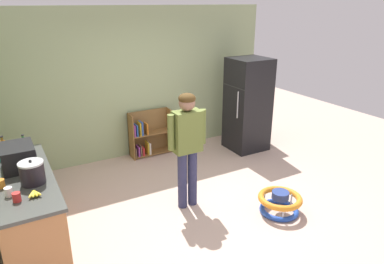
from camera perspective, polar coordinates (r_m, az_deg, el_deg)
The scene contains 16 objects.
ground_plane at distance 5.15m, azimuth 1.94°, elevation -12.13°, with size 12.00×12.00×0.00m, color #CAAD9B.
back_wall at distance 6.60m, azimuth -8.54°, elevation 7.77°, with size 5.20×0.06×2.70m, color #9CB081.
kitchen_counter at distance 4.67m, azimuth -24.85°, elevation -11.41°, with size 0.65×1.87×0.90m.
refrigerator at distance 6.90m, azimuth 8.96°, elevation 4.37°, with size 0.73×0.68×1.78m.
bookshelf at distance 6.73m, azimuth -7.15°, elevation -0.62°, with size 0.80×0.28×0.85m.
standing_person at distance 4.76m, azimuth -0.78°, elevation -1.30°, with size 0.57×0.23×1.65m.
baby_walker at distance 5.12m, azimuth 13.95°, elevation -10.92°, with size 0.60×0.60×0.32m.
microwave at distance 4.66m, azimuth -26.20°, elevation -3.57°, with size 0.37×0.48×0.28m.
crock_pot at distance 4.21m, azimuth -24.37°, elevation -5.99°, with size 0.26×0.26×0.28m.
banana_bunch at distance 3.98m, azimuth -24.07°, elevation -9.05°, with size 0.15×0.16×0.04m.
amber_bottle at distance 5.17m, azimuth -28.12°, elevation -2.11°, with size 0.07×0.07×0.25m.
green_glass_bottle at distance 5.11m, azimuth -25.42°, elevation -1.92°, with size 0.07×0.07×0.25m.
white_cup at distance 4.08m, azimuth -27.46°, elevation -8.55°, with size 0.08×0.08×0.10m, color white.
red_cup at distance 3.95m, azimuth -26.42°, elevation -9.38°, with size 0.08×0.08×0.10m, color red.
blue_cup at distance 5.01m, azimuth -26.51°, elevation -3.17°, with size 0.08×0.08×0.10m, color blue.
orange_cup at distance 4.29m, azimuth -28.42°, elevation -7.35°, with size 0.08×0.08×0.10m, color orange.
Camera 1 is at (-2.27, -3.70, 2.76)m, focal length 33.10 mm.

